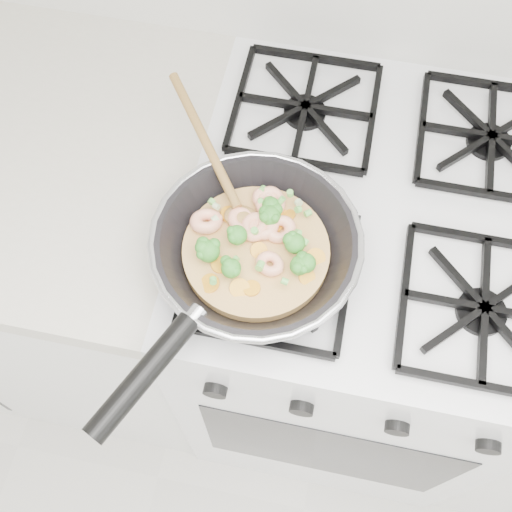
# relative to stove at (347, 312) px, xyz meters

# --- Properties ---
(stove) EXTENTS (0.60, 0.60, 0.92)m
(stove) POSITION_rel_stove_xyz_m (0.00, 0.00, 0.00)
(stove) COLOR white
(stove) RESTS_ON ground
(counter_left) EXTENTS (1.00, 0.60, 0.90)m
(counter_left) POSITION_rel_stove_xyz_m (-0.80, 0.00, -0.01)
(counter_left) COLOR white
(counter_left) RESTS_ON ground
(skillet) EXTENTS (0.33, 0.54, 0.09)m
(skillet) POSITION_rel_stove_xyz_m (-0.18, -0.14, 0.50)
(skillet) COLOR black
(skillet) RESTS_ON stove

